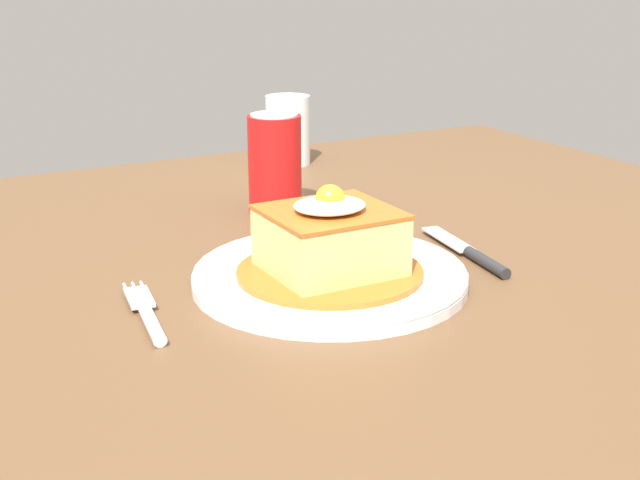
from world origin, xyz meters
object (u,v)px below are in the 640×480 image
at_px(drinking_glass, 288,135).
at_px(fork, 148,315).
at_px(knife, 475,255).
at_px(soda_can, 275,164).
at_px(main_plate, 330,276).

bearing_deg(drinking_glass, fork, -128.29).
height_order(fork, drinking_glass, drinking_glass).
bearing_deg(knife, fork, 178.04).
xyz_separation_m(fork, knife, (0.35, -0.01, 0.00)).
bearing_deg(fork, drinking_glass, 51.71).
relative_size(knife, soda_can, 1.34).
distance_m(main_plate, knife, 0.17).
bearing_deg(knife, main_plate, 175.58).
distance_m(fork, knife, 0.35).
xyz_separation_m(main_plate, drinking_glass, (0.20, 0.48, 0.04)).
bearing_deg(fork, knife, -1.96).
distance_m(knife, drinking_glass, 0.50).
xyz_separation_m(main_plate, fork, (-0.18, -0.00, -0.00)).
height_order(main_plate, drinking_glass, drinking_glass).
distance_m(main_plate, soda_can, 0.27).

